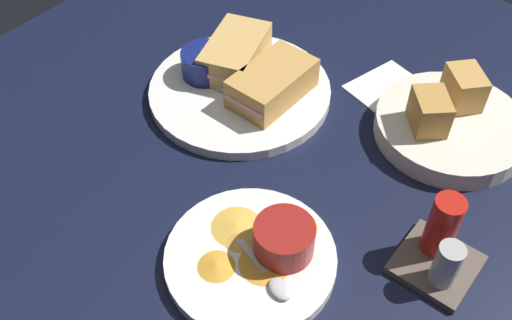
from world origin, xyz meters
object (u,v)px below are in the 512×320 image
(ramekin_dark_sauce, at_px, (205,63))
(spoon_by_gravy_ramekin, at_px, (273,281))
(sandwich_half_far, at_px, (235,53))
(plate_chips_companion, at_px, (250,259))
(plate_sandwich_main, at_px, (240,91))
(ramekin_light_gravy, at_px, (284,238))
(bread_basket_rear, at_px, (449,123))
(condiment_caddy, at_px, (441,247))
(spoon_by_dark_ramekin, at_px, (228,91))
(sandwich_half_near, at_px, (272,83))

(ramekin_dark_sauce, relative_size, spoon_by_gravy_ramekin, 0.74)
(sandwich_half_far, bearing_deg, plate_chips_companion, 42.67)
(plate_sandwich_main, height_order, sandwich_half_far, sandwich_half_far)
(plate_chips_companion, distance_m, ramekin_light_gravy, 0.05)
(sandwich_half_far, height_order, ramekin_light_gravy, sandwich_half_far)
(bread_basket_rear, relative_size, condiment_caddy, 2.23)
(ramekin_light_gravy, bearing_deg, ramekin_dark_sauce, -122.71)
(plate_chips_companion, relative_size, bread_basket_rear, 0.96)
(condiment_caddy, bearing_deg, plate_sandwich_main, -103.31)
(plate_sandwich_main, bearing_deg, spoon_by_gravy_ramekin, 45.95)
(condiment_caddy, bearing_deg, spoon_by_gravy_ramekin, -40.96)
(sandwich_half_far, distance_m, ramekin_dark_sauce, 0.05)
(ramekin_light_gravy, distance_m, condiment_caddy, 0.18)
(ramekin_light_gravy, bearing_deg, condiment_caddy, 125.70)
(sandwich_half_far, relative_size, spoon_by_gravy_ramekin, 1.50)
(spoon_by_dark_ramekin, height_order, plate_chips_companion, spoon_by_dark_ramekin)
(plate_sandwich_main, height_order, condiment_caddy, condiment_caddy)
(plate_sandwich_main, bearing_deg, spoon_by_dark_ramekin, -15.82)
(plate_sandwich_main, xyz_separation_m, sandwich_half_near, (-0.02, 0.05, 0.03))
(plate_sandwich_main, height_order, plate_chips_companion, same)
(plate_sandwich_main, bearing_deg, condiment_caddy, 76.69)
(ramekin_dark_sauce, bearing_deg, ramekin_light_gravy, 57.29)
(bread_basket_rear, bearing_deg, condiment_caddy, 22.99)
(sandwich_half_far, relative_size, spoon_by_dark_ramekin, 1.49)
(ramekin_dark_sauce, distance_m, condiment_caddy, 0.44)
(ramekin_light_gravy, relative_size, spoon_by_gravy_ramekin, 0.73)
(sandwich_half_near, relative_size, spoon_by_gravy_ramekin, 1.36)
(plate_sandwich_main, distance_m, ramekin_dark_sauce, 0.07)
(sandwich_half_near, distance_m, bread_basket_rear, 0.26)
(ramekin_dark_sauce, distance_m, spoon_by_dark_ramekin, 0.06)
(spoon_by_gravy_ramekin, bearing_deg, sandwich_half_far, -133.95)
(plate_sandwich_main, distance_m, spoon_by_dark_ramekin, 0.02)
(sandwich_half_near, distance_m, plate_chips_companion, 0.29)
(ramekin_light_gravy, height_order, condiment_caddy, condiment_caddy)
(sandwich_half_near, xyz_separation_m, plate_chips_companion, (0.24, 0.15, -0.03))
(spoon_by_dark_ramekin, bearing_deg, plate_chips_companion, 45.60)
(sandwich_half_far, xyz_separation_m, condiment_caddy, (0.12, 0.41, -0.01))
(plate_chips_companion, height_order, spoon_by_gravy_ramekin, spoon_by_gravy_ramekin)
(condiment_caddy, bearing_deg, ramekin_light_gravy, -54.30)
(ramekin_dark_sauce, bearing_deg, sandwich_half_near, 101.82)
(plate_sandwich_main, relative_size, ramekin_dark_sauce, 3.78)
(ramekin_light_gravy, xyz_separation_m, condiment_caddy, (-0.11, 0.15, -0.00))
(sandwich_half_near, height_order, plate_chips_companion, sandwich_half_near)
(spoon_by_dark_ramekin, relative_size, ramekin_light_gravy, 1.38)
(spoon_by_gravy_ramekin, relative_size, condiment_caddy, 1.04)
(sandwich_half_near, bearing_deg, plate_sandwich_main, -73.30)
(ramekin_light_gravy, bearing_deg, sandwich_half_far, -130.88)
(plate_sandwich_main, bearing_deg, ramekin_light_gravy, 49.55)
(spoon_by_dark_ramekin, bearing_deg, condiment_caddy, 79.91)
(ramekin_dark_sauce, bearing_deg, plate_sandwich_main, 97.70)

